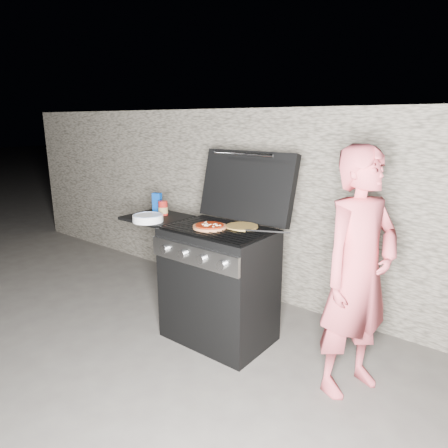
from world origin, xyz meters
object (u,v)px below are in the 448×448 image
Objects in this scene: gas_grill at (195,277)px; person at (358,274)px; sauce_jar at (163,208)px; pizza_topped at (210,226)px.

gas_grill is 0.86× the size of person.
person is at bearing -0.12° from sauce_jar.
sauce_jar reaches higher than gas_grill.
gas_grill is 10.81× the size of sauce_jar.
person is at bearing 2.68° from gas_grill.
pizza_topped is at bearing 117.05° from person.
person reaches higher than gas_grill.
pizza_topped is 0.16× the size of person.
pizza_topped is (0.19, -0.04, 0.47)m from gas_grill.
pizza_topped is 0.62m from sauce_jar.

